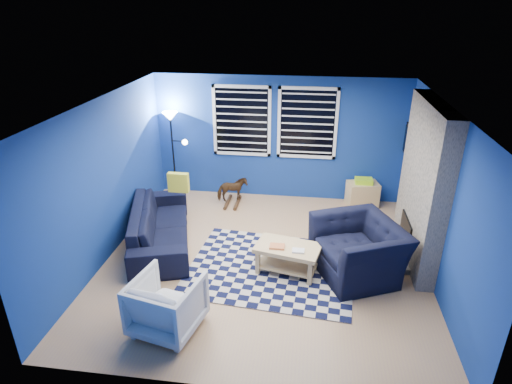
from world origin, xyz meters
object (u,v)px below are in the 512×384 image
Objects in this scene: coffee_table at (288,253)px; armchair_big at (358,249)px; rocking_horse at (232,190)px; sofa at (160,225)px; cabinet at (362,194)px; floor_lamp at (172,128)px; tv at (411,145)px; armchair_bent at (167,304)px.

armchair_big is at bearing 6.67° from coffee_table.
rocking_horse is 0.57× the size of coffee_table.
sofa is 3.27m from armchair_big.
cabinet reaches higher than rocking_horse.
coffee_table is (1.27, -2.23, 0.01)m from rocking_horse.
floor_lamp is at bearing -7.44° from sofa.
armchair_big reaches higher than cabinet.
sofa is at bearing 126.07° from rocking_horse.
tv is 3.50m from rocking_horse.
rocking_horse is at bearing 173.28° from cabinet.
floor_lamp is at bearing 135.09° from coffee_table.
cabinet is at bearing -78.15° from sofa.
cabinet is at bearing -108.64° from rocking_horse.
tv is 5.16m from armchair_bent.
armchair_big is at bearing -33.83° from floor_lamp.
tv reaches higher than armchair_big.
floor_lamp is (-1.11, 3.93, 1.10)m from armchair_bent.
armchair_bent is at bearing -81.98° from armchair_big.
armchair_bent reaches higher than coffee_table.
floor_lamp is (-0.33, 1.94, 1.13)m from sofa.
coffee_table is 1.57× the size of cabinet.
rocking_horse reaches higher than coffee_table.
rocking_horse is 1.72m from floor_lamp.
cabinet is at bearing 0.05° from floor_lamp.
rocking_horse is (-2.31, 2.11, -0.09)m from armchair_big.
armchair_bent is at bearing -137.70° from cabinet.
floor_lamp reaches higher than tv.
sofa is 2.27m from floor_lamp.
armchair_bent is (-3.46, -3.69, -1.03)m from tv.
cabinet is at bearing -111.78° from armchair_bent.
cabinet is 0.37× the size of floor_lamp.
tv is 4.70m from sofa.
armchair_bent is 3.66m from rocking_horse.
armchair_big is at bearing -157.21° from rocking_horse.
tv is at bearing -120.21° from armchair_bent.
coffee_table is 2.84m from cabinet.
floor_lamp is (-2.52, 2.51, 1.14)m from coffee_table.
armchair_big is at bearing -114.93° from sofa.
sofa reaches higher than rocking_horse.
armchair_bent is 4.23m from floor_lamp.
tv is 2.57m from armchair_big.
rocking_horse is at bearing -46.12° from sofa.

